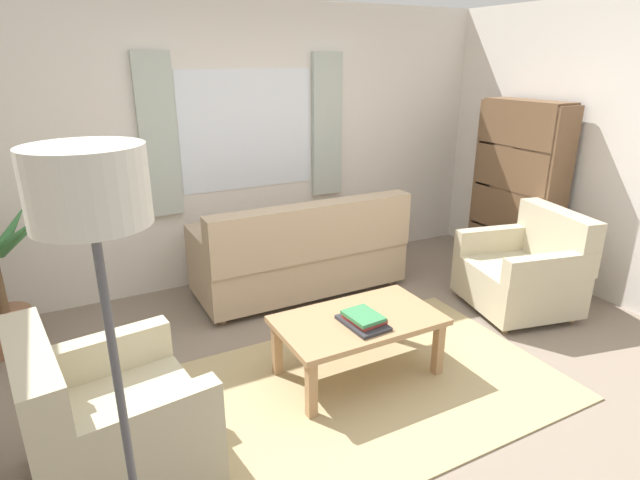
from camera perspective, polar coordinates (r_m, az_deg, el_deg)
The scene contains 11 objects.
ground_plane at distance 3.62m, azimuth 5.75°, elevation -15.73°, with size 6.24×6.24×0.00m, color gray.
wall_back at distance 5.05m, azimuth -8.19°, elevation 10.38°, with size 5.32×0.12×2.60m, color silver.
window_with_curtains at distance 4.95m, azimuth -7.94°, elevation 11.96°, with size 1.98×0.07×1.40m.
area_rug at distance 3.62m, azimuth 5.75°, elevation -15.65°, with size 2.49×1.68×0.01m, color tan.
couch at distance 4.74m, azimuth -2.05°, elevation -1.73°, with size 1.90×0.82×0.92m.
armchair_left at distance 2.95m, azimuth -22.69°, elevation -18.17°, with size 0.92×0.94×0.88m.
armchair_right at distance 4.78m, azimuth 21.84°, elevation -3.20°, with size 0.98×1.00×0.88m.
coffee_table at distance 3.52m, azimuth 4.27°, elevation -9.45°, with size 1.10×0.64×0.44m.
book_stack_on_table at distance 3.40m, azimuth 4.85°, elevation -8.82°, with size 0.25×0.35×0.08m.
bookshelf at distance 5.43m, azimuth 21.20°, elevation 5.45°, with size 0.30×0.94×1.72m.
standing_lamp at distance 1.70m, azimuth -23.70°, elevation 0.28°, with size 0.35×0.35×1.85m.
Camera 1 is at (-1.69, -2.44, 2.08)m, focal length 28.79 mm.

